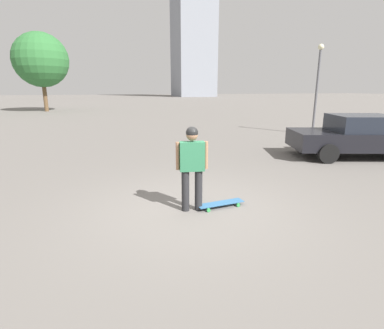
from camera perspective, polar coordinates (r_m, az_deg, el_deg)
name	(u,v)px	position (r m, az deg, el deg)	size (l,w,h in m)	color
ground_plane	(192,210)	(5.88, 0.00, -8.65)	(220.00, 220.00, 0.00)	slate
person	(192,163)	(5.57, 0.00, 0.34)	(0.59, 0.27, 1.62)	#262628
skateboard	(221,204)	(6.01, 5.47, -7.42)	(0.99, 0.37, 0.09)	#336693
car_parked_near	(358,136)	(11.63, 29.12, 4.82)	(4.68, 3.10, 1.43)	black
building_block_distant	(193,17)	(89.38, 0.21, 26.24)	(10.07, 12.02, 41.40)	gray
tree_distant	(41,60)	(34.33, -26.85, 17.34)	(5.21, 5.21, 7.58)	brown
lamp_post	(318,81)	(16.52, 22.81, 14.45)	(0.28, 0.28, 4.35)	#59595E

